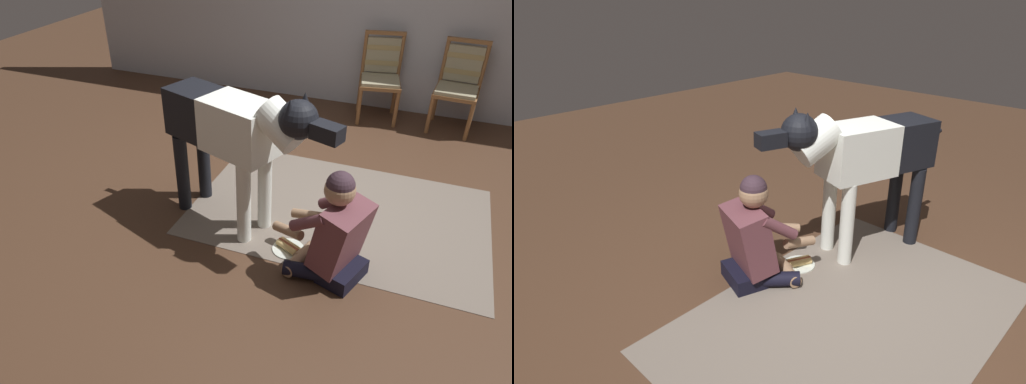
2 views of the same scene
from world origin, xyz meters
TOP-DOWN VIEW (x-y plane):
  - ground_plane at (0.00, 0.00)m, footprint 13.53×13.53m
  - area_rug at (0.19, 0.04)m, footprint 2.45×1.64m
  - person_sitting_on_floor at (0.31, -0.73)m, footprint 0.72×0.60m
  - large_dog at (-0.57, -0.42)m, footprint 1.63×0.71m
  - hot_dog_on_plate at (-0.05, -0.60)m, footprint 0.25×0.25m

SIDE VIEW (x-z plane):
  - ground_plane at x=0.00m, z-range 0.00..0.00m
  - area_rug at x=0.19m, z-range 0.00..0.01m
  - hot_dog_on_plate at x=-0.05m, z-range -0.01..0.06m
  - person_sitting_on_floor at x=0.31m, z-range -0.08..0.77m
  - large_dog at x=-0.57m, z-range 0.21..1.47m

